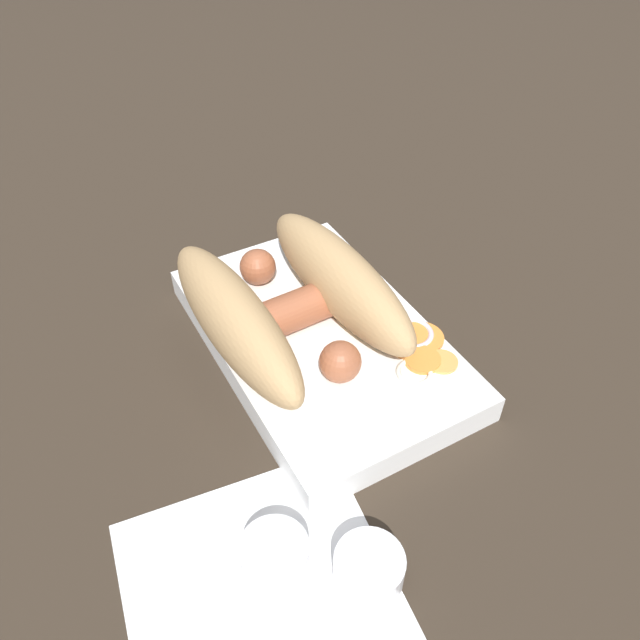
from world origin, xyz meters
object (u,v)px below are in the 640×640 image
object	(u,v)px
bread_roll	(289,298)
sausage	(296,310)
food_tray	(320,340)
condiment_cup_near	(275,558)
condiment_cup_far	(369,571)

from	to	relation	value
bread_roll	sausage	distance (m)	0.01
food_tray	condiment_cup_near	distance (m)	0.19
food_tray	condiment_cup_far	size ratio (longest dim) A/B	6.15
bread_roll	condiment_cup_near	size ratio (longest dim) A/B	4.74
bread_roll	sausage	xyz separation A→B (m)	(-0.00, -0.00, -0.01)
bread_roll	condiment_cup_far	world-z (taller)	bread_roll
bread_roll	condiment_cup_near	bearing A→B (deg)	149.94
sausage	condiment_cup_near	xyz separation A→B (m)	(-0.17, 0.10, -0.03)
condiment_cup_far	sausage	bearing A→B (deg)	-15.72
sausage	condiment_cup_far	xyz separation A→B (m)	(-0.20, 0.06, -0.03)
food_tray	bread_roll	size ratio (longest dim) A/B	1.30
food_tray	condiment_cup_far	world-z (taller)	condiment_cup_far
bread_roll	condiment_cup_far	xyz separation A→B (m)	(-0.20, 0.05, -0.04)
food_tray	sausage	world-z (taller)	sausage
food_tray	sausage	xyz separation A→B (m)	(0.01, 0.01, 0.03)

